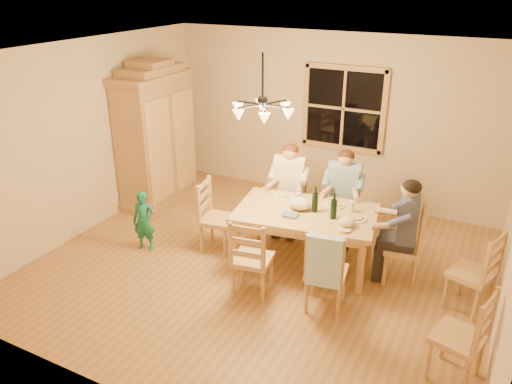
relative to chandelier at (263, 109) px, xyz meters
The scene contains 31 objects.
floor 2.08m from the chandelier, ahead, with size 5.50×5.50×0.00m, color olive.
ceiling 0.62m from the chandelier, ahead, with size 5.50×5.00×0.02m, color white.
wall_back 2.60m from the chandelier, 90.00° to the left, with size 5.50×0.02×2.70m, color beige.
wall_left 2.84m from the chandelier, behind, with size 0.02×5.00×2.70m, color beige.
window 2.53m from the chandelier, 85.36° to the left, with size 1.30×0.06×1.30m.
chandelier is the anchor object (origin of this frame).
armoire 2.85m from the chandelier, 155.75° to the left, with size 0.66×1.40×2.30m.
dining_table 1.53m from the chandelier, 33.68° to the left, with size 1.87×1.31×0.76m.
chair_far_left 2.06m from the chandelier, 94.78° to the left, with size 0.50×0.48×0.99m.
chair_far_right 2.23m from the chandelier, 60.05° to the left, with size 0.50×0.48×0.99m.
chair_near_left 1.87m from the chandelier, 74.38° to the right, with size 0.50×0.48×0.99m.
chair_near_right 2.09m from the chandelier, 23.21° to the right, with size 0.50×0.48×0.99m.
chair_end_left 1.92m from the chandelier, behind, with size 0.48×0.50×0.99m.
chair_end_right 2.47m from the chandelier, 16.51° to the left, with size 0.48×0.50×0.99m.
adult_woman 1.63m from the chandelier, 94.78° to the left, with size 0.44×0.47×0.87m.
adult_plaid_man 1.83m from the chandelier, 60.05° to the left, with size 0.44×0.47×0.87m.
adult_slate_man 2.12m from the chandelier, 16.51° to the left, with size 0.47×0.44×0.87m.
towel 1.84m from the chandelier, 30.84° to the right, with size 0.38×0.10×0.58m, color #A7CFE3.
wine_bottle_a 1.33m from the chandelier, 31.76° to the left, with size 0.08×0.08×0.33m, color black.
wine_bottle_b 1.44m from the chandelier, 18.23° to the left, with size 0.08×0.08×0.33m, color black.
plate_woman 1.43m from the chandelier, 86.83° to the left, with size 0.26×0.26×0.02m, color white.
plate_plaid 1.62m from the chandelier, 40.08° to the left, with size 0.26×0.26×0.02m, color white.
plate_slate 1.74m from the chandelier, 19.01° to the left, with size 0.26×0.26×0.02m, color white.
wine_glass_a 1.37m from the chandelier, 60.12° to the left, with size 0.06×0.06×0.14m, color silver.
wine_glass_b 1.67m from the chandelier, 29.36° to the left, with size 0.06×0.06×0.14m, color silver.
cap 1.64m from the chandelier, ahead, with size 0.20×0.20×0.11m, color tan.
napkin 1.35m from the chandelier, 13.70° to the left, with size 0.18×0.14×0.03m, color slate.
cloth_bundle 1.33m from the chandelier, 40.81° to the left, with size 0.28×0.22×0.15m, color beige.
child 2.34m from the chandelier, 168.97° to the right, with size 0.31×0.20×0.84m, color #19735A.
chair_spare_front 3.16m from the chandelier, 20.74° to the right, with size 0.52×0.53×0.99m.
chair_spare_back 3.04m from the chandelier, ahead, with size 0.54×0.55×0.99m.
Camera 1 is at (2.45, -4.98, 3.48)m, focal length 35.00 mm.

